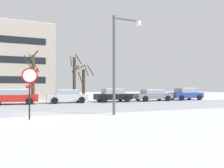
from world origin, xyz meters
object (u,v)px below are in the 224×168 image
at_px(street_lamp, 119,54).
at_px(parked_car_silver, 67,96).
at_px(parked_car_red, 14,96).
at_px(parked_car_black, 113,95).
at_px(stop_sign, 30,83).
at_px(parked_car_gray, 153,95).
at_px(parked_car_blue, 186,94).

relative_size(street_lamp, parked_car_silver, 1.42).
bearing_deg(parked_car_red, parked_car_silver, 1.35).
distance_m(street_lamp, parked_car_black, 11.01).
bearing_deg(parked_car_silver, parked_car_black, -1.58).
relative_size(parked_car_silver, parked_car_black, 1.02).
bearing_deg(parked_car_silver, stop_sign, -107.43).
bearing_deg(stop_sign, parked_car_black, 51.33).
xyz_separation_m(parked_car_silver, parked_car_gray, (9.91, -0.27, -0.01)).
bearing_deg(parked_car_silver, parked_car_red, -178.65).
relative_size(parked_car_black, parked_car_gray, 0.88).
bearing_deg(parked_car_blue, parked_car_black, -179.56).
xyz_separation_m(stop_sign, parked_car_silver, (3.27, 10.41, -1.07)).
xyz_separation_m(parked_car_silver, parked_car_black, (4.95, -0.14, 0.03)).
relative_size(parked_car_red, parked_car_gray, 0.96).
distance_m(parked_car_silver, parked_car_blue, 14.86).
relative_size(parked_car_red, parked_car_black, 1.09).
height_order(parked_car_silver, parked_car_black, parked_car_black).
bearing_deg(stop_sign, parked_car_silver, 72.57).
distance_m(street_lamp, parked_car_red, 12.35).
distance_m(street_lamp, parked_car_gray, 13.30).
distance_m(stop_sign, parked_car_black, 13.20).
xyz_separation_m(parked_car_silver, parked_car_blue, (14.86, -0.06, 0.07)).
distance_m(stop_sign, street_lamp, 5.14).
bearing_deg(parked_car_gray, parked_car_silver, 178.43).
distance_m(parked_car_black, parked_car_blue, 9.91).
xyz_separation_m(parked_car_black, parked_car_gray, (4.95, -0.13, -0.04)).
distance_m(parked_car_black, parked_car_gray, 4.95).
bearing_deg(parked_car_red, parked_car_black, -0.12).
xyz_separation_m(street_lamp, parked_car_blue, (13.30, 10.17, -2.74)).
height_order(street_lamp, parked_car_gray, street_lamp).
xyz_separation_m(parked_car_black, parked_car_blue, (9.91, 0.08, 0.04)).
xyz_separation_m(street_lamp, parked_car_red, (-6.51, 10.12, -2.78)).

